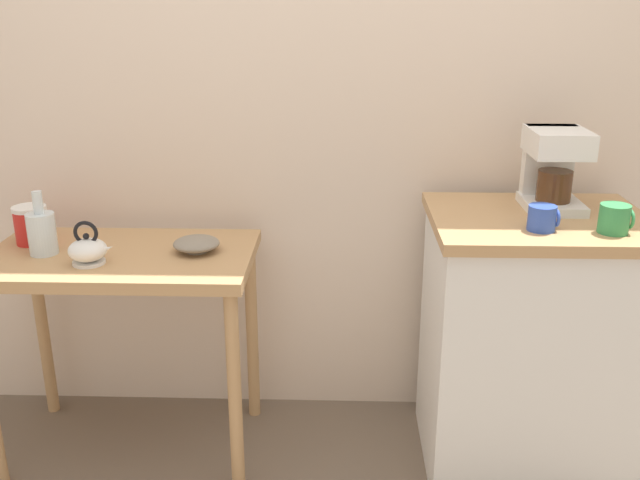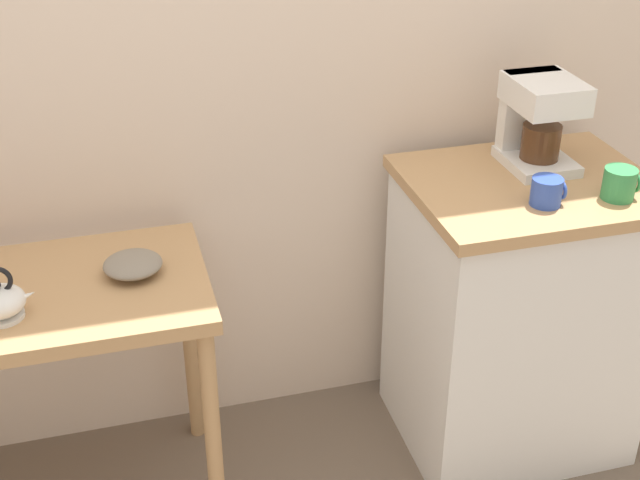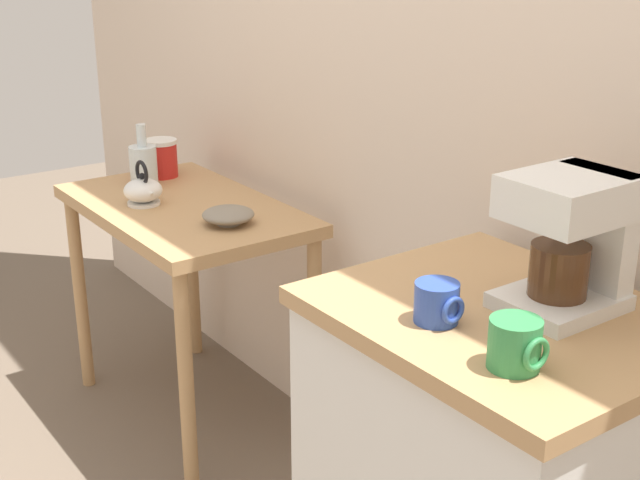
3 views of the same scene
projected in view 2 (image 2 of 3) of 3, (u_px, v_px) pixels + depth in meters
The scene contains 8 objects.
ground_plane at pixel (293, 471), 2.67m from camera, with size 8.00×8.00×0.00m, color #6B5B4C.
wooden_table at pixel (39, 326), 2.23m from camera, with size 0.88×0.52×0.75m.
kitchen_counter at pixel (515, 314), 2.63m from camera, with size 0.69×0.57×0.90m.
bowl_stoneware at pixel (133, 265), 2.24m from camera, with size 0.15×0.15×0.05m.
teakettle at pixel (1, 301), 2.06m from camera, with size 0.15×0.12×0.14m.
coffee_maker at pixel (538, 117), 2.44m from camera, with size 0.18×0.22×0.26m.
mug_blue at pixel (547, 191), 2.26m from camera, with size 0.09×0.08×0.08m.
mug_tall_green at pixel (620, 184), 2.29m from camera, with size 0.09×0.09×0.09m.
Camera 2 is at (-0.44, -1.93, 1.93)m, focal length 48.53 mm.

